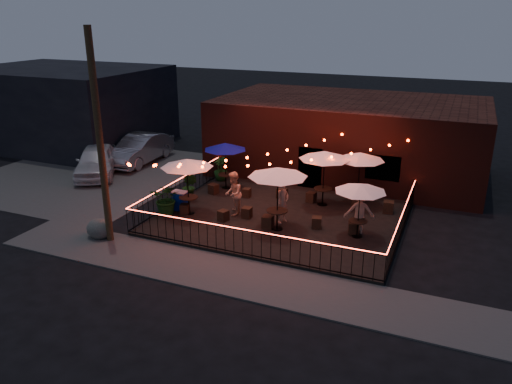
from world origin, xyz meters
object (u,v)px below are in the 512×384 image
utility_pole (100,141)px  cafe_table_0 (187,164)px  cafe_table_3 (325,156)px  boulder (100,229)px  cafe_table_5 (360,157)px  cooler (180,200)px  cafe_table_2 (278,173)px  cafe_table_1 (225,147)px  cafe_table_4 (360,188)px

utility_pole → cafe_table_0: utility_pole is taller
cafe_table_3 → boulder: 9.93m
cafe_table_3 → boulder: (-7.18, -6.54, -2.07)m
utility_pole → cafe_table_5: 11.06m
cafe_table_3 → cooler: bearing=-151.6°
utility_pole → cafe_table_3: utility_pole is taller
cafe_table_3 → cafe_table_5: size_ratio=1.11×
cafe_table_0 → cafe_table_2: cafe_table_2 is taller
cafe_table_0 → cafe_table_5: 7.64m
cafe_table_1 → boulder: cafe_table_1 is taller
boulder → cafe_table_3: bearing=42.4°
cafe_table_0 → cafe_table_2: 4.10m
cafe_table_3 → cafe_table_5: (1.41, 0.80, -0.10)m
cafe_table_1 → cafe_table_5: size_ratio=0.96×
cafe_table_5 → boulder: size_ratio=2.46×
cafe_table_5 → boulder: bearing=-139.5°
cafe_table_3 → cafe_table_4: 3.57m
cafe_table_1 → cafe_table_4: size_ratio=1.05×
cafe_table_1 → cafe_table_2: 5.51m
utility_pole → cafe_table_2: utility_pole is taller
cafe_table_1 → cafe_table_5: cafe_table_5 is taller
cafe_table_5 → cafe_table_0: bearing=-147.7°
utility_pole → cafe_table_1: size_ratio=3.47×
cafe_table_4 → cafe_table_5: 3.69m
cafe_table_2 → cafe_table_3: cafe_table_2 is taller
cafe_table_0 → boulder: cafe_table_0 is taller
utility_pole → cafe_table_3: (6.65, 6.60, -1.55)m
cafe_table_4 → boulder: (-9.36, -3.74, -1.77)m
cooler → cafe_table_5: bearing=29.7°
utility_pole → cooler: bearing=74.1°
boulder → cafe_table_0: bearing=56.8°
utility_pole → cafe_table_4: 9.79m
cooler → utility_pole: bearing=-104.9°
cafe_table_5 → boulder: (-8.59, -7.34, -1.96)m
cafe_table_2 → cooler: (-4.69, 0.29, -1.94)m
utility_pole → cafe_table_5: utility_pole is taller
utility_pole → cafe_table_2: size_ratio=2.68×
cafe_table_4 → boulder: size_ratio=2.25×
cafe_table_1 → cafe_table_2: size_ratio=0.77×
utility_pole → cafe_table_0: size_ratio=2.94×
cafe_table_4 → cooler: cafe_table_4 is taller
cafe_table_1 → cafe_table_3: 5.06m
utility_pole → boulder: (-0.53, 0.06, -3.62)m
cafe_table_1 → cooler: 3.82m
cafe_table_0 → cafe_table_4: bearing=3.8°
utility_pole → cafe_table_1: bearing=77.0°
cafe_table_4 → cafe_table_0: bearing=-176.2°
utility_pole → boulder: 3.66m
cafe_table_5 → utility_pole: bearing=-137.4°
cafe_table_2 → boulder: bearing=-152.7°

